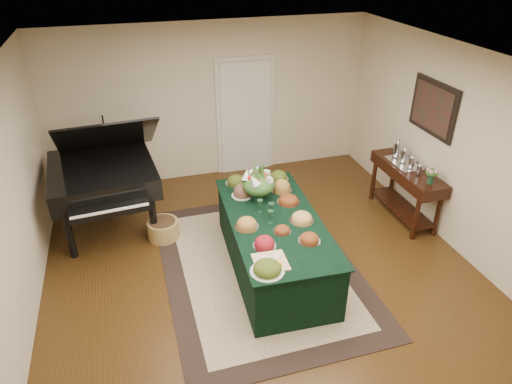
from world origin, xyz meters
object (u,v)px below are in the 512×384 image
object	(u,v)px
mahogany_sideboard	(407,179)
grand_piano	(103,174)
floral_centerpiece	(258,181)
buffet_table	(274,243)

from	to	relation	value
mahogany_sideboard	grand_piano	bearing A→B (deg)	167.02
mahogany_sideboard	floral_centerpiece	bearing A→B (deg)	-177.30
grand_piano	floral_centerpiece	bearing A→B (deg)	-29.38
floral_centerpiece	mahogany_sideboard	xyz separation A→B (m)	(2.38, 0.11, -0.38)
floral_centerpiece	grand_piano	bearing A→B (deg)	150.62
buffet_table	grand_piano	world-z (taller)	grand_piano
floral_centerpiece	mahogany_sideboard	bearing A→B (deg)	2.70
buffet_table	grand_piano	xyz separation A→B (m)	(-2.03, 1.65, 0.50)
buffet_table	mahogany_sideboard	xyz separation A→B (m)	(2.33, 0.65, 0.26)
floral_centerpiece	mahogany_sideboard	world-z (taller)	floral_centerpiece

